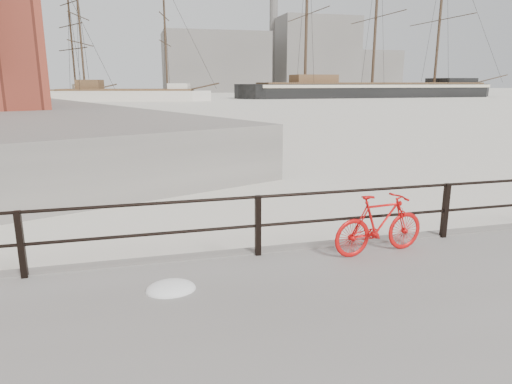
{
  "coord_description": "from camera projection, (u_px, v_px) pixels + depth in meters",
  "views": [
    {
      "loc": [
        -5.31,
        -6.94,
        3.11
      ],
      "look_at": [
        -3.1,
        1.5,
        1.0
      ],
      "focal_mm": 32.0,
      "sensor_mm": 36.0,
      "label": 1
    }
  ],
  "objects": [
    {
      "name": "schooner_mid",
      "position": [
        127.0,
        101.0,
        77.33
      ],
      "size": [
        32.31,
        18.87,
        21.67
      ],
      "primitive_type": null,
      "rotation": [
        0.0,
        0.0,
        -0.21
      ],
      "color": "beige",
      "rests_on": "ground"
    },
    {
      "name": "barque_black",
      "position": [
        371.0,
        97.0,
        94.95
      ],
      "size": [
        65.53,
        21.99,
        36.6
      ],
      "primitive_type": null,
      "rotation": [
        0.0,
        0.0,
        0.01
      ],
      "color": "black",
      "rests_on": "ground"
    },
    {
      "name": "industrial_west",
      "position": [
        215.0,
        63.0,
        143.01
      ],
      "size": [
        32.0,
        18.0,
        18.0
      ],
      "primitive_type": "cube",
      "color": "gray",
      "rests_on": "ground"
    },
    {
      "name": "bicycle",
      "position": [
        380.0,
        224.0,
        7.44
      ],
      "size": [
        1.68,
        0.45,
        1.01
      ],
      "primitive_type": "imported",
      "rotation": [
        0.0,
        0.0,
        0.12
      ],
      "color": "red",
      "rests_on": "promenade"
    },
    {
      "name": "ground",
      "position": [
        436.0,
        252.0,
        8.56
      ],
      "size": [
        400.0,
        400.0,
        0.0
      ],
      "primitive_type": "plane",
      "color": "white",
      "rests_on": "ground"
    },
    {
      "name": "guardrail",
      "position": [
        445.0,
        211.0,
        8.22
      ],
      "size": [
        28.0,
        0.1,
        1.0
      ],
      "primitive_type": null,
      "color": "black",
      "rests_on": "promenade"
    },
    {
      "name": "schooner_left",
      "position": [
        41.0,
        101.0,
        76.66
      ],
      "size": [
        29.33,
        23.39,
        20.09
      ],
      "primitive_type": null,
      "rotation": [
        0.0,
        0.0,
        0.49
      ],
      "color": "white",
      "rests_on": "ground"
    },
    {
      "name": "smokestack",
      "position": [
        274.0,
        25.0,
        154.78
      ],
      "size": [
        2.8,
        2.8,
        44.0
      ],
      "primitive_type": "cylinder",
      "color": "gray",
      "rests_on": "ground"
    },
    {
      "name": "industrial_east",
      "position": [
        367.0,
        71.0,
        167.18
      ],
      "size": [
        20.0,
        16.0,
        14.0
      ],
      "primitive_type": "cube",
      "color": "gray",
      "rests_on": "ground"
    },
    {
      "name": "industrial_mid",
      "position": [
        314.0,
        55.0,
        155.63
      ],
      "size": [
        26.0,
        20.0,
        24.0
      ],
      "primitive_type": "cube",
      "color": "gray",
      "rests_on": "ground"
    }
  ]
}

